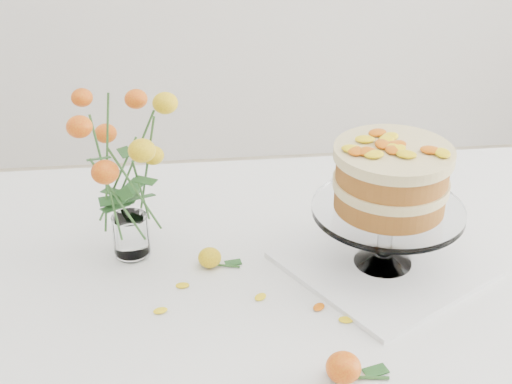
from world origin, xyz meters
The scene contains 12 objects.
table centered at (0.00, 0.00, 0.67)m, with size 1.43×0.93×0.76m.
napkin centered at (0.13, -0.03, 0.76)m, with size 0.33×0.33×0.01m, color silver.
cake_stand centered at (0.13, -0.03, 0.94)m, with size 0.28×0.28×0.25m.
rose_vase centered at (-0.36, 0.07, 0.96)m, with size 0.29×0.29×0.35m.
loose_rose_near centered at (-0.21, 0.01, 0.78)m, with size 0.08×0.05×0.04m.
loose_rose_far centered at (-0.01, -0.32, 0.78)m, with size 0.10×0.06×0.05m.
stray_petal_a centered at (-0.12, -0.10, 0.76)m, with size 0.03×0.02×0.00m, color yellow.
stray_petal_b centered at (-0.02, -0.14, 0.76)m, with size 0.03×0.02×0.00m, color yellow.
stray_petal_c centered at (0.02, -0.18, 0.76)m, with size 0.03×0.02×0.00m, color yellow.
stray_petal_d centered at (-0.26, -0.05, 0.76)m, with size 0.03×0.02×0.00m, color yellow.
stray_petal_e centered at (-0.30, -0.12, 0.76)m, with size 0.03×0.02×0.00m, color yellow.
stray_petal_f centered at (0.30, -0.08, 0.76)m, with size 0.03×0.02×0.00m, color yellow.
Camera 1 is at (-0.24, -1.13, 1.55)m, focal length 50.00 mm.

